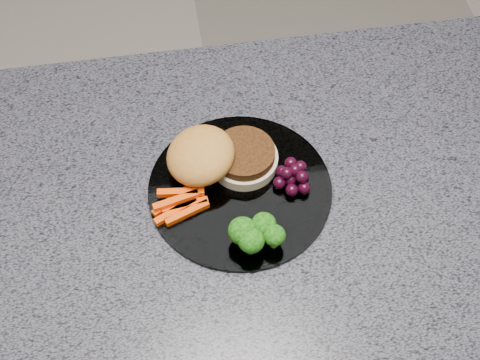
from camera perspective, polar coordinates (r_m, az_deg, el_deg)
The scene contains 7 objects.
island_cabinet at distance 1.37m, azimuth 2.20°, elevation -11.76°, with size 1.20×0.60×0.86m, color #50311B.
countertop at distance 0.96m, azimuth 3.06°, elevation -1.70°, with size 1.20×0.60×0.04m, color #4F4F59.
plate at distance 0.94m, azimuth 0.00°, elevation -0.77°, with size 0.26×0.26×0.01m, color white.
burger at distance 0.94m, azimuth -2.05°, elevation 1.89°, with size 0.17×0.11×0.05m.
carrot_sticks at distance 0.92m, azimuth -5.20°, elevation -1.98°, with size 0.08×0.06×0.02m.
broccoli at distance 0.87m, azimuth 1.28°, elevation -4.54°, with size 0.07×0.06×0.05m.
grape_bunch at distance 0.94m, azimuth 4.58°, elevation 0.36°, with size 0.05×0.05×0.03m.
Camera 1 is at (-0.13, -0.50, 1.70)m, focal length 50.00 mm.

